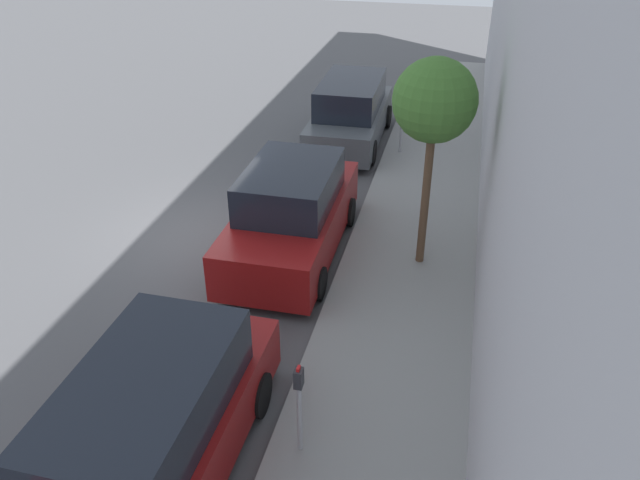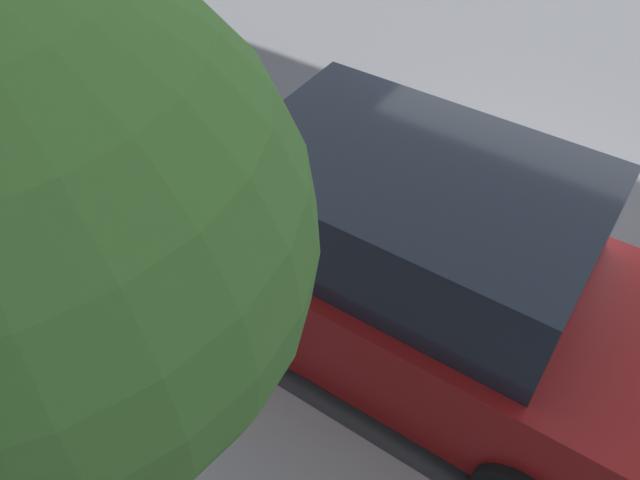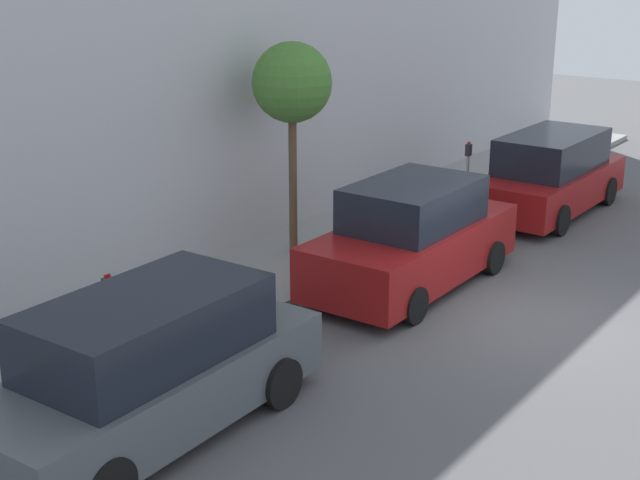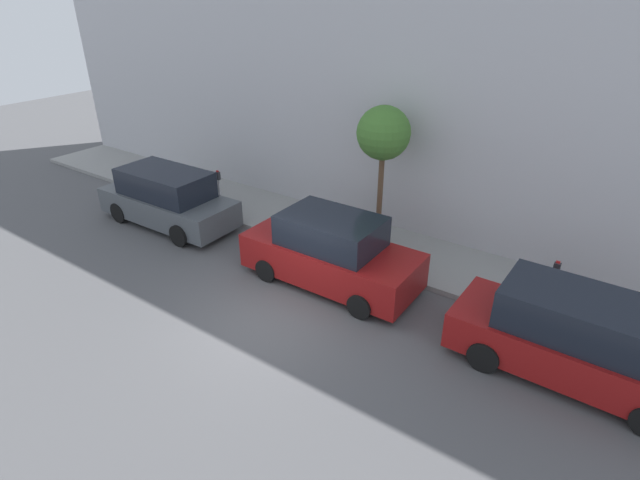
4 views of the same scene
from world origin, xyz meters
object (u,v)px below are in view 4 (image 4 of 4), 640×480
(parking_meter_far, at_px, (219,186))
(fire_hydrant, at_px, (155,181))
(parking_meter_near, at_px, (553,283))
(street_tree, at_px, (384,134))
(parked_suv_second, at_px, (331,252))
(parked_minivan_nearest, at_px, (577,339))
(parked_minivan_third, at_px, (168,199))

(parking_meter_far, height_order, fire_hydrant, parking_meter_far)
(parking_meter_near, distance_m, street_tree, 5.94)
(parked_suv_second, distance_m, parking_meter_near, 5.47)
(parking_meter_near, distance_m, parking_meter_far, 11.01)
(parked_minivan_nearest, relative_size, parked_suv_second, 1.02)
(parking_meter_near, bearing_deg, street_tree, 77.95)
(parking_meter_near, xyz_separation_m, parking_meter_far, (0.00, 11.01, -0.03))
(parked_minivan_third, height_order, street_tree, street_tree)
(parked_minivan_nearest, bearing_deg, parking_meter_near, 26.67)
(parked_suv_second, xyz_separation_m, parking_meter_near, (1.58, -5.23, 0.13))
(parking_meter_near, relative_size, fire_hydrant, 2.15)
(parked_minivan_nearest, bearing_deg, parked_minivan_third, 89.54)
(parked_suv_second, distance_m, parked_minivan_third, 6.55)
(parked_minivan_third, xyz_separation_m, parking_meter_far, (1.62, -0.78, 0.12))
(parked_minivan_third, height_order, parking_meter_far, parked_minivan_third)
(parked_minivan_nearest, relative_size, parking_meter_far, 3.41)
(parked_minivan_nearest, distance_m, parked_minivan_third, 12.65)
(parking_meter_far, bearing_deg, parked_minivan_nearest, -98.24)
(parked_minivan_nearest, relative_size, parked_minivan_third, 0.99)
(parking_meter_near, height_order, parking_meter_far, parking_meter_near)
(parked_suv_second, height_order, street_tree, street_tree)
(parked_minivan_third, bearing_deg, parking_meter_far, -25.63)
(parking_meter_near, bearing_deg, parking_meter_far, 90.00)
(parked_suv_second, relative_size, street_tree, 1.16)
(parked_suv_second, bearing_deg, street_tree, 1.28)
(parked_minivan_nearest, distance_m, parking_meter_far, 11.99)
(parked_suv_second, xyz_separation_m, parking_meter_far, (1.58, 5.77, 0.10))
(parked_minivan_third, xyz_separation_m, street_tree, (2.75, -6.49, 2.58))
(parked_minivan_nearest, relative_size, parking_meter_near, 3.30)
(parked_minivan_third, relative_size, parking_meter_near, 3.32)
(parked_minivan_nearest, distance_m, parking_meter_near, 1.93)
(parked_minivan_third, relative_size, fire_hydrant, 7.16)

